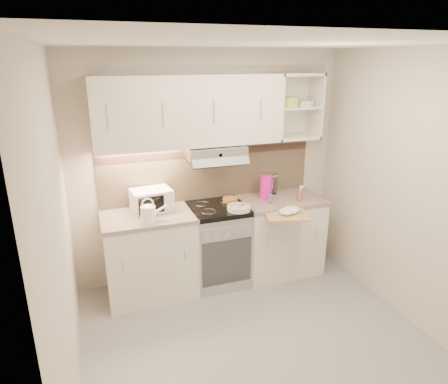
% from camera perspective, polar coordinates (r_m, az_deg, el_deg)
% --- Properties ---
extents(ground, '(3.00, 3.00, 0.00)m').
position_cam_1_polar(ground, '(3.81, 4.84, -20.52)').
color(ground, '#939396').
rests_on(ground, ground).
extents(room_shell, '(3.04, 2.84, 2.52)m').
position_cam_1_polar(room_shell, '(3.38, 3.08, 5.37)').
color(room_shell, beige).
rests_on(room_shell, ground).
extents(base_cabinet_left, '(0.90, 0.60, 0.86)m').
position_cam_1_polar(base_cabinet_left, '(4.29, -10.52, -9.08)').
color(base_cabinet_left, silver).
rests_on(base_cabinet_left, ground).
extents(worktop_left, '(0.92, 0.62, 0.04)m').
position_cam_1_polar(worktop_left, '(4.10, -10.89, -3.50)').
color(worktop_left, gray).
rests_on(worktop_left, base_cabinet_left).
extents(base_cabinet_right, '(0.90, 0.60, 0.86)m').
position_cam_1_polar(base_cabinet_right, '(4.71, 7.86, -6.30)').
color(base_cabinet_right, silver).
rests_on(base_cabinet_right, ground).
extents(worktop_right, '(0.92, 0.62, 0.04)m').
position_cam_1_polar(worktop_right, '(4.54, 8.11, -1.14)').
color(worktop_right, gray).
rests_on(worktop_right, base_cabinet_right).
extents(electric_range, '(0.60, 0.60, 0.90)m').
position_cam_1_polar(electric_range, '(4.43, -0.87, -7.49)').
color(electric_range, '#B7B7BC').
rests_on(electric_range, ground).
extents(microwave, '(0.43, 0.34, 0.22)m').
position_cam_1_polar(microwave, '(4.17, -10.32, -1.14)').
color(microwave, silver).
rests_on(microwave, worktop_left).
extents(watering_can, '(0.28, 0.14, 0.24)m').
position_cam_1_polar(watering_can, '(3.91, -10.65, -2.97)').
color(watering_can, white).
rests_on(watering_can, worktop_left).
extents(plate_stack, '(0.24, 0.24, 0.05)m').
position_cam_1_polar(plate_stack, '(4.14, 2.13, -2.29)').
color(plate_stack, silver).
rests_on(plate_stack, electric_range).
extents(bread_loaf, '(0.17, 0.17, 0.04)m').
position_cam_1_polar(bread_loaf, '(4.39, 0.91, -1.10)').
color(bread_loaf, tan).
rests_on(bread_loaf, electric_range).
extents(pink_pitcher, '(0.14, 0.13, 0.26)m').
position_cam_1_polar(pink_pitcher, '(4.48, 5.99, 0.71)').
color(pink_pitcher, '#E31493').
rests_on(pink_pitcher, worktop_right).
extents(glass_jar, '(0.12, 0.12, 0.23)m').
position_cam_1_polar(glass_jar, '(4.66, 6.92, 1.20)').
color(glass_jar, silver).
rests_on(glass_jar, worktop_right).
extents(spice_jar, '(0.06, 0.06, 0.09)m').
position_cam_1_polar(spice_jar, '(4.37, 6.67, -0.98)').
color(spice_jar, white).
rests_on(spice_jar, worktop_right).
extents(spray_bottle, '(0.07, 0.07, 0.19)m').
position_cam_1_polar(spray_bottle, '(4.48, 10.81, -0.31)').
color(spray_bottle, pink).
rests_on(spray_bottle, worktop_right).
extents(cutting_board, '(0.51, 0.48, 0.02)m').
position_cam_1_polar(cutting_board, '(4.16, 8.84, -3.18)').
color(cutting_board, tan).
rests_on(cutting_board, base_cabinet_right).
extents(dish_towel, '(0.31, 0.28, 0.07)m').
position_cam_1_polar(dish_towel, '(4.15, 9.04, -2.61)').
color(dish_towel, silver).
rests_on(dish_towel, cutting_board).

